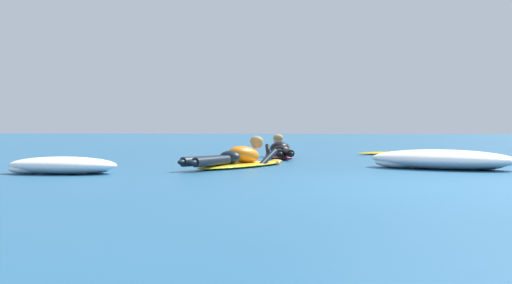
{
  "coord_description": "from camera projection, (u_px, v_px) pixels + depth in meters",
  "views": [
    {
      "loc": [
        -0.99,
        -6.69,
        0.61
      ],
      "look_at": [
        -2.96,
        4.4,
        0.37
      ],
      "focal_mm": 43.67,
      "sensor_mm": 36.0,
      "label": 1
    }
  ],
  "objects": [
    {
      "name": "surfer_near",
      "position": [
        239.0,
        159.0,
        9.83
      ],
      "size": [
        1.37,
        2.66,
        0.53
      ],
      "color": "yellow",
      "rests_on": "ground"
    },
    {
      "name": "whitewater_back",
      "position": [
        442.0,
        160.0,
        9.44
      ],
      "size": [
        2.44,
        1.84,
        0.29
      ],
      "color": "white",
      "rests_on": "ground"
    },
    {
      "name": "ground_plane",
      "position": [
        405.0,
        152.0,
        16.27
      ],
      "size": [
        120.0,
        120.0,
        0.0
      ],
      "primitive_type": "plane",
      "color": "#235B84"
    },
    {
      "name": "drifting_surfboard",
      "position": [
        398.0,
        153.0,
        14.84
      ],
      "size": [
        2.1,
        1.56,
        0.16
      ],
      "color": "yellow",
      "rests_on": "ground"
    },
    {
      "name": "whitewater_mid_left",
      "position": [
        63.0,
        166.0,
        8.42
      ],
      "size": [
        1.55,
        0.8,
        0.23
      ],
      "color": "white",
      "rests_on": "ground"
    },
    {
      "name": "surfer_far",
      "position": [
        280.0,
        151.0,
        13.0
      ],
      "size": [
        0.94,
        2.42,
        0.53
      ],
      "color": "#E54C66",
      "rests_on": "ground"
    }
  ]
}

